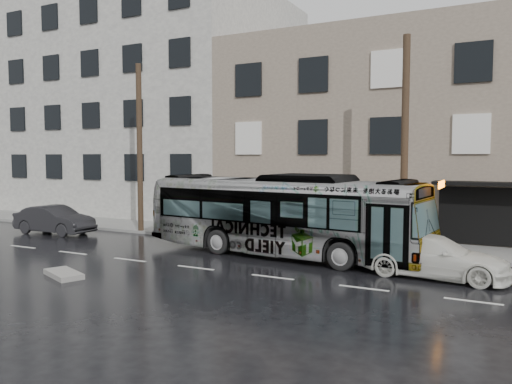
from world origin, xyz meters
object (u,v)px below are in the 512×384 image
white_sedan (434,256)px  dark_sedan (54,220)px  sign_post (431,226)px  utility_pole_rear (140,148)px  bus (282,215)px  utility_pole_front (405,145)px

white_sedan → dark_sedan: 19.69m
sign_post → dark_sedan: sign_post is taller
utility_pole_rear → dark_sedan: size_ratio=1.94×
bus → dark_sedan: bearing=97.0°
sign_post → bus: bearing=-159.7°
utility_pole_front → sign_post: 3.48m
sign_post → white_sedan: sign_post is taller
utility_pole_rear → sign_post: (15.10, 0.00, -3.30)m
bus → white_sedan: 6.45m
sign_post → white_sedan: (0.56, -3.23, -0.62)m
utility_pole_front → utility_pole_rear: 14.00m
bus → dark_sedan: size_ratio=2.67×
white_sedan → dark_sedan: (-19.67, 0.91, 0.03)m
white_sedan → dark_sedan: bearing=91.5°
dark_sedan → sign_post: bearing=-84.8°
white_sedan → bus: bearing=84.0°
sign_post → bus: bus is taller
utility_pole_front → sign_post: utility_pole_front is taller
bus → sign_post: bearing=-63.7°
sign_post → dark_sedan: size_ratio=0.52×
white_sedan → utility_pole_front: bearing=31.3°
sign_post → dark_sedan: 19.26m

